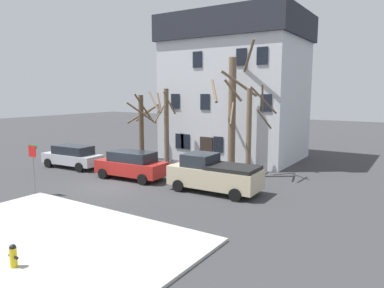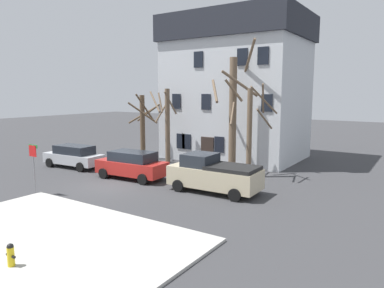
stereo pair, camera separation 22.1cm
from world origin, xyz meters
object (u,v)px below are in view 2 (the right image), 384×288
object	(u,v)px
tree_bare_far	(233,110)
pickup_truck_beige	(214,174)
car_red_wagon	(132,165)
street_sign_pole	(33,160)
tree_bare_end	(250,129)
tree_bare_near	(143,125)
fire_hydrant	(11,254)
tree_bare_mid	(167,123)
building_main	(236,87)
car_silver_wagon	(74,156)

from	to	relation	value
tree_bare_far	pickup_truck_beige	size ratio (longest dim) A/B	1.75
car_red_wagon	street_sign_pole	size ratio (longest dim) A/B	1.73
tree_bare_end	car_red_wagon	distance (m)	7.97
tree_bare_near	car_red_wagon	size ratio (longest dim) A/B	1.14
tree_bare_far	fire_hydrant	xyz separation A→B (m)	(0.77, -16.63, -3.80)
car_red_wagon	street_sign_pole	distance (m)	6.04
car_red_wagon	pickup_truck_beige	xyz separation A→B (m)	(5.94, 0.21, 0.08)
tree_bare_mid	tree_bare_end	xyz separation A→B (m)	(7.46, -0.88, 0.04)
tree_bare_near	tree_bare_far	world-z (taller)	tree_bare_far
tree_bare_mid	tree_bare_end	distance (m)	7.52
building_main	car_silver_wagon	size ratio (longest dim) A/B	2.43
building_main	street_sign_pole	distance (m)	17.34
tree_bare_mid	car_silver_wagon	bearing A→B (deg)	-132.31
tree_bare_far	car_silver_wagon	bearing A→B (deg)	-152.68
building_main	tree_bare_end	distance (m)	7.99
tree_bare_far	car_silver_wagon	size ratio (longest dim) A/B	1.88
tree_bare_far	pickup_truck_beige	bearing A→B (deg)	-73.48
tree_bare_mid	tree_bare_far	world-z (taller)	tree_bare_far
tree_bare_mid	tree_bare_end	world-z (taller)	tree_bare_end
tree_bare_near	building_main	bearing A→B (deg)	40.99
building_main	street_sign_pole	bearing A→B (deg)	-103.06
tree_bare_end	building_main	bearing A→B (deg)	123.73
tree_bare_end	tree_bare_far	bearing A→B (deg)	149.80
street_sign_pole	tree_bare_mid	bearing A→B (deg)	87.35
building_main	tree_bare_end	bearing A→B (deg)	-56.27
tree_bare_far	tree_bare_end	bearing A→B (deg)	-30.20
building_main	tree_bare_far	distance (m)	5.92
tree_bare_far	tree_bare_end	distance (m)	2.37
tree_bare_mid	fire_hydrant	world-z (taller)	tree_bare_mid
fire_hydrant	building_main	bearing A→B (deg)	98.15
tree_bare_end	street_sign_pole	distance (m)	13.01
fire_hydrant	pickup_truck_beige	bearing A→B (deg)	85.84
building_main	tree_bare_far	xyz separation A→B (m)	(2.35, -5.18, -1.65)
tree_bare_far	pickup_truck_beige	xyz separation A→B (m)	(1.59, -5.37, -3.29)
tree_bare_mid	pickup_truck_beige	distance (m)	9.17
pickup_truck_beige	fire_hydrant	world-z (taller)	pickup_truck_beige
fire_hydrant	tree_bare_near	bearing A→B (deg)	118.49
car_silver_wagon	car_red_wagon	xyz separation A→B (m)	(6.01, -0.24, 0.06)
tree_bare_near	tree_bare_end	xyz separation A→B (m)	(10.08, -1.09, 0.30)
car_silver_wagon	pickup_truck_beige	size ratio (longest dim) A/B	0.93
tree_bare_mid	tree_bare_far	distance (m)	5.77
tree_bare_end	pickup_truck_beige	distance (m)	4.84
tree_bare_near	street_sign_pole	world-z (taller)	tree_bare_near
building_main	tree_bare_mid	xyz separation A→B (m)	(-3.30, -5.36, -2.80)
car_silver_wagon	pickup_truck_beige	world-z (taller)	pickup_truck_beige
tree_bare_near	street_sign_pole	xyz separation A→B (m)	(2.11, -11.29, -0.96)
tree_bare_mid	tree_bare_end	bearing A→B (deg)	-6.69
building_main	street_sign_pole	size ratio (longest dim) A/B	4.24
tree_bare_far	fire_hydrant	size ratio (longest dim) A/B	12.18
tree_bare_mid	car_silver_wagon	xyz separation A→B (m)	(-4.70, -5.17, -2.28)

